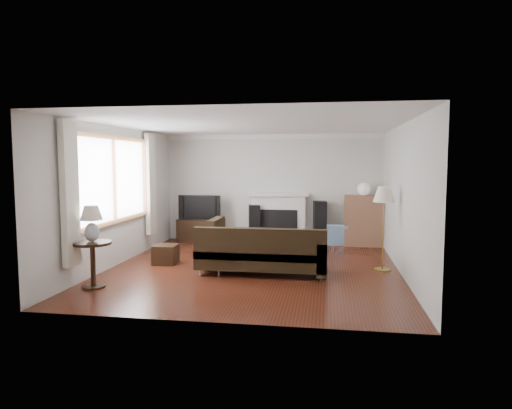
% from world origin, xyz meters
% --- Properties ---
extents(room, '(5.10, 5.60, 2.54)m').
position_xyz_m(room, '(0.00, 0.00, 1.25)').
color(room, '#471B0F').
rests_on(room, ground).
extents(window, '(0.12, 2.74, 1.54)m').
position_xyz_m(window, '(-2.45, -0.20, 1.55)').
color(window, '#966237').
rests_on(window, room).
extents(curtain_near, '(0.10, 0.35, 2.10)m').
position_xyz_m(curtain_near, '(-2.40, -1.72, 1.40)').
color(curtain_near, silver).
rests_on(curtain_near, room).
extents(curtain_far, '(0.10, 0.35, 2.10)m').
position_xyz_m(curtain_far, '(-2.40, 1.32, 1.40)').
color(curtain_far, silver).
rests_on(curtain_far, room).
extents(fireplace, '(1.40, 0.26, 1.15)m').
position_xyz_m(fireplace, '(0.15, 2.64, 0.57)').
color(fireplace, white).
rests_on(fireplace, room).
extents(tv_stand, '(1.06, 0.48, 0.53)m').
position_xyz_m(tv_stand, '(-1.65, 2.48, 0.27)').
color(tv_stand, black).
rests_on(tv_stand, ground).
extents(television, '(0.99, 0.13, 0.57)m').
position_xyz_m(television, '(-1.65, 2.48, 0.82)').
color(television, black).
rests_on(television, tv_stand).
extents(speaker_left, '(0.31, 0.34, 0.88)m').
position_xyz_m(speaker_left, '(-0.39, 2.55, 0.44)').
color(speaker_left, black).
rests_on(speaker_left, ground).
extents(speaker_right, '(0.32, 0.37, 0.99)m').
position_xyz_m(speaker_right, '(1.11, 2.54, 0.49)').
color(speaker_right, black).
rests_on(speaker_right, ground).
extents(bookshelf, '(0.82, 0.39, 1.13)m').
position_xyz_m(bookshelf, '(2.06, 2.52, 0.56)').
color(bookshelf, brown).
rests_on(bookshelf, ground).
extents(globe_lamp, '(0.27, 0.27, 0.27)m').
position_xyz_m(globe_lamp, '(2.06, 2.52, 1.27)').
color(globe_lamp, white).
rests_on(globe_lamp, bookshelf).
extents(sectional_sofa, '(2.33, 1.70, 0.75)m').
position_xyz_m(sectional_sofa, '(0.20, -0.32, 0.38)').
color(sectional_sofa, black).
rests_on(sectional_sofa, ground).
extents(coffee_table, '(1.07, 0.71, 0.38)m').
position_xyz_m(coffee_table, '(0.36, 1.02, 0.19)').
color(coffee_table, '#9F724C').
rests_on(coffee_table, ground).
extents(footstool, '(0.43, 0.43, 0.35)m').
position_xyz_m(footstool, '(-1.65, 0.12, 0.17)').
color(footstool, black).
rests_on(footstool, ground).
extents(floor_lamp, '(0.42, 0.42, 1.45)m').
position_xyz_m(floor_lamp, '(2.22, 0.19, 0.73)').
color(floor_lamp, '#AC903B').
rests_on(floor_lamp, ground).
extents(side_table, '(0.55, 0.55, 0.69)m').
position_xyz_m(side_table, '(-2.15, -1.59, 0.35)').
color(side_table, black).
rests_on(side_table, ground).
extents(table_lamp, '(0.33, 0.33, 0.53)m').
position_xyz_m(table_lamp, '(-2.15, -1.59, 0.95)').
color(table_lamp, silver).
rests_on(table_lamp, side_table).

